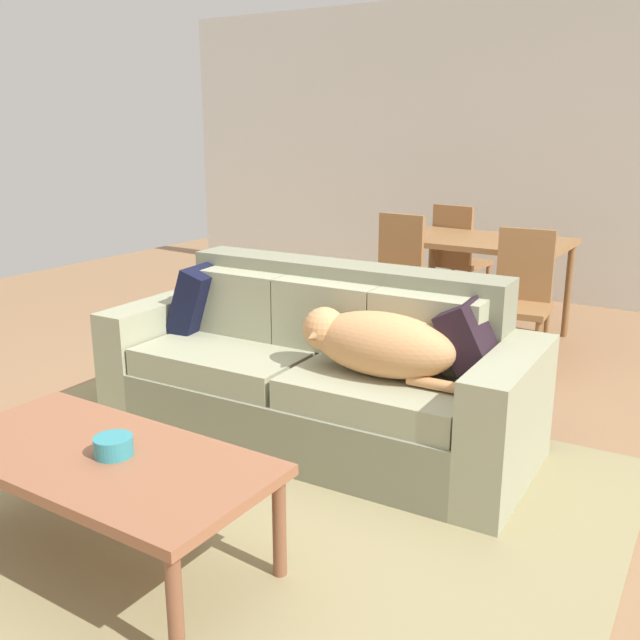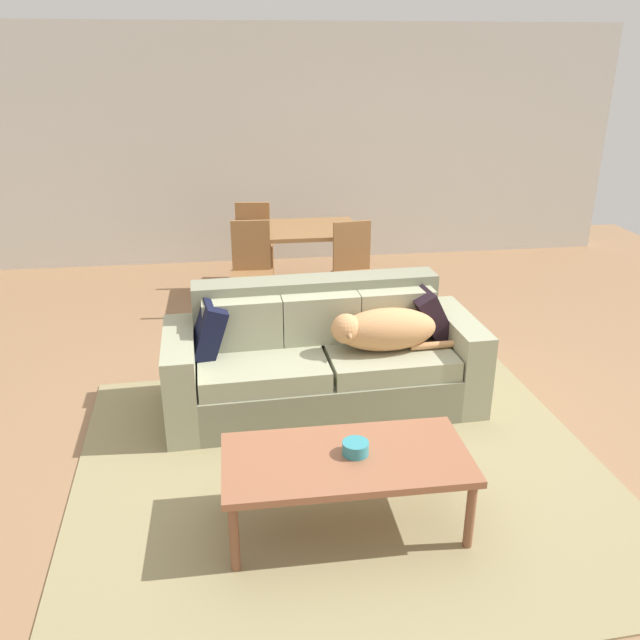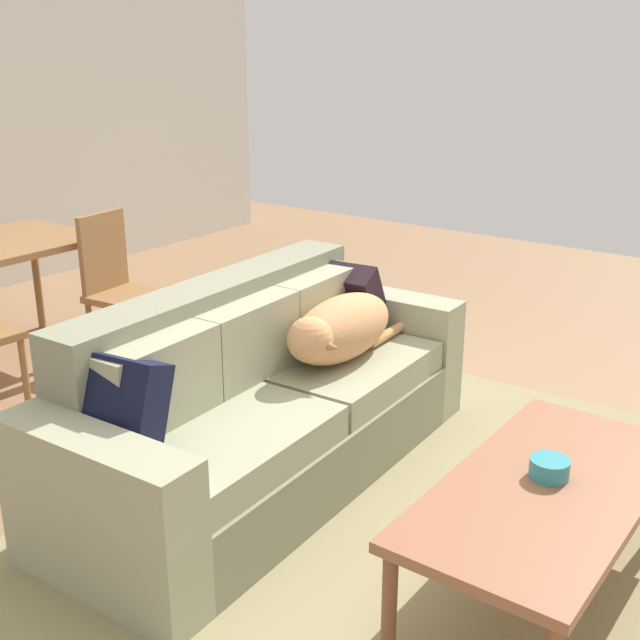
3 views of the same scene
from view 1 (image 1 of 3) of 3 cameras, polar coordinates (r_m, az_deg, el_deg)
The scene contains 13 objects.
ground_plane at distance 3.52m, azimuth -2.12°, elevation -11.33°, with size 10.00×10.00×0.00m, color #966F4C.
back_partition at distance 6.82m, azimuth 17.82°, elevation 12.82°, with size 8.00×0.12×2.70m, color silver.
area_rug at distance 3.17m, azimuth -8.99°, elevation -14.67°, with size 3.22×2.84×0.01m, color #94885D.
couch at distance 3.66m, azimuth -0.11°, elevation -4.39°, with size 2.23×0.95×0.88m.
dog_on_left_cushion at distance 3.27m, azimuth 4.44°, elevation -1.83°, with size 0.87×0.35×0.30m.
throw_pillow_by_left_arm at distance 4.05m, azimuth -9.42°, elevation 1.66°, with size 0.15×0.37×0.37m, color black.
throw_pillow_by_right_arm at distance 3.31m, azimuth 12.25°, elevation -1.68°, with size 0.15×0.37×0.37m, color black.
coffee_table at distance 2.74m, azimuth -17.03°, elevation -10.98°, with size 1.29×0.63×0.44m.
bowl_on_coffee_table at distance 2.68m, azimuth -16.19°, elevation -9.66°, with size 0.14×0.14×0.07m, color teal.
dining_table at distance 5.47m, azimuth 12.88°, elevation 5.55°, with size 1.22×0.81×0.76m.
dining_chair_near_left at distance 5.21m, azimuth 5.86°, elevation 3.66°, with size 0.42×0.42×0.95m.
dining_chair_near_right at distance 4.79m, azimuth 15.69°, elevation 1.92°, with size 0.44×0.44×0.93m.
dining_chair_far_left at distance 6.11m, azimuth 10.92°, elevation 5.11°, with size 0.45×0.45×0.94m.
Camera 1 is at (1.80, -2.57, 1.59)m, focal length 40.01 mm.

